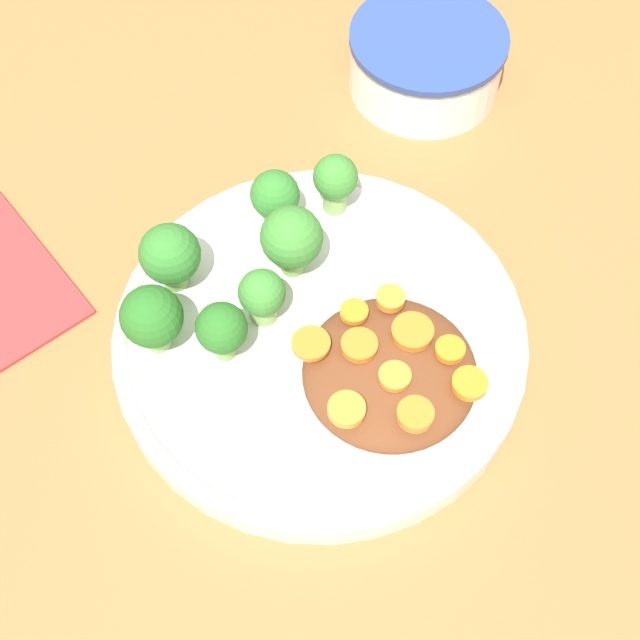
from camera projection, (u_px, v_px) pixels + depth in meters
ground_plane at (320, 347)px, 0.63m from camera, size 4.00×4.00×0.00m
plate at (320, 337)px, 0.62m from camera, size 0.29×0.29×0.03m
dip_bowl at (427, 57)px, 0.74m from camera, size 0.13×0.13×0.05m
stew_mound at (390, 373)px, 0.58m from camera, size 0.11×0.11×0.03m
broccoli_floret_0 at (292, 239)px, 0.61m from camera, size 0.04×0.04×0.06m
broccoli_floret_1 at (262, 295)px, 0.60m from camera, size 0.03×0.03×0.05m
broccoli_floret_2 at (275, 197)px, 0.64m from camera, size 0.04×0.04×0.05m
broccoli_floret_3 at (222, 330)px, 0.58m from camera, size 0.03×0.03×0.05m
broccoli_floret_4 at (170, 256)px, 0.61m from camera, size 0.04×0.04×0.06m
broccoli_floret_5 at (152, 318)px, 0.58m from camera, size 0.04×0.04×0.05m
broccoli_floret_6 at (335, 180)px, 0.64m from camera, size 0.03×0.03×0.05m
carrot_slice_0 at (470, 384)px, 0.55m from camera, size 0.02×0.02×0.01m
carrot_slice_1 at (359, 345)px, 0.57m from camera, size 0.02×0.02×0.01m
carrot_slice_2 at (347, 409)px, 0.55m from camera, size 0.02×0.02×0.01m
carrot_slice_3 at (311, 343)px, 0.57m from camera, size 0.03×0.03×0.00m
carrot_slice_4 at (395, 376)px, 0.56m from camera, size 0.02×0.02×0.00m
carrot_slice_5 at (412, 332)px, 0.57m from camera, size 0.03×0.03×0.01m
carrot_slice_6 at (415, 414)px, 0.54m from camera, size 0.02×0.02×0.01m
carrot_slice_7 at (391, 298)px, 0.59m from camera, size 0.02×0.02×0.01m
carrot_slice_8 at (450, 350)px, 0.57m from camera, size 0.02×0.02×0.01m
carrot_slice_9 at (354, 312)px, 0.58m from camera, size 0.02×0.02×0.00m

